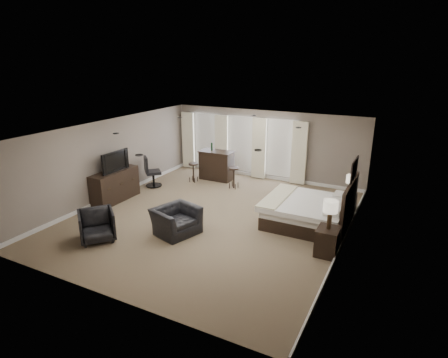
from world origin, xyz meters
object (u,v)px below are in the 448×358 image
at_px(bar_counter, 217,165).
at_px(bar_stool_right, 234,178).
at_px(nightstand_far, 349,203).
at_px(dresser, 115,186).
at_px(lamp_far, 351,185).
at_px(armchair_far, 97,224).
at_px(desk_chair, 153,171).
at_px(armchair_near, 176,216).
at_px(tv, 113,169).
at_px(bar_stool_left, 193,173).
at_px(lamp_near, 330,215).
at_px(bed, 308,200).
at_px(nightstand_near, 327,241).

relative_size(bar_counter, bar_stool_right, 1.67).
xyz_separation_m(nightstand_far, bar_stool_right, (-4.02, 0.32, 0.11)).
bearing_deg(bar_stool_right, dresser, -135.60).
distance_m(lamp_far, bar_counter, 5.14).
xyz_separation_m(armchair_far, desk_chair, (-1.29, 4.03, 0.13)).
height_order(armchair_near, bar_stool_right, armchair_near).
bearing_deg(bar_counter, tv, -118.43).
distance_m(lamp_far, desk_chair, 6.74).
bearing_deg(bar_stool_left, lamp_near, -29.15).
bearing_deg(armchair_near, desk_chair, 63.23).
height_order(lamp_far, dresser, lamp_far).
distance_m(armchair_near, bar_stool_right, 3.93).
bearing_deg(desk_chair, armchair_near, 179.20).
xyz_separation_m(bed, bar_stool_right, (-3.13, 1.77, -0.33)).
distance_m(nightstand_far, bar_stool_right, 4.03).
xyz_separation_m(nightstand_near, lamp_near, (0.00, 0.00, 0.68)).
bearing_deg(nightstand_near, lamp_far, 90.00).
height_order(bed, bar_stool_right, bed).
distance_m(bar_counter, bar_stool_left, 0.94).
bearing_deg(tv, bed, -79.92).
xyz_separation_m(bed, desk_chair, (-5.80, 0.62, -0.15)).
xyz_separation_m(nightstand_near, bar_stool_left, (-5.66, 3.16, 0.03)).
relative_size(lamp_near, lamp_far, 1.15).
bearing_deg(lamp_near, tv, 176.87).
bearing_deg(tv, lamp_near, -93.13).
height_order(armchair_far, bar_stool_right, armchair_far).
height_order(lamp_near, bar_stool_right, lamp_near).
bearing_deg(nightstand_far, lamp_near, -90.00).
xyz_separation_m(dresser, desk_chair, (0.23, 1.69, 0.06)).
height_order(nightstand_far, armchair_far, armchair_far).
distance_m(nightstand_far, bar_stool_left, 5.67).
xyz_separation_m(tv, bar_stool_left, (1.26, 2.78, -0.72)).
bearing_deg(lamp_near, bar_stool_right, 141.26).
xyz_separation_m(lamp_near, armchair_near, (-3.81, -0.71, -0.53)).
bearing_deg(armchair_near, bar_stool_left, 42.84).
bearing_deg(bar_counter, bar_stool_left, -131.97).
bearing_deg(bar_stool_right, desk_chair, -156.69).
relative_size(lamp_near, armchair_far, 0.80).
relative_size(nightstand_far, desk_chair, 0.49).
xyz_separation_m(bed, lamp_far, (0.89, 1.45, 0.14)).
distance_m(bed, nightstand_far, 1.76).
xyz_separation_m(tv, bar_stool_right, (2.90, 2.84, -0.70)).
height_order(nightstand_far, bar_stool_right, bar_stool_right).
distance_m(bar_stool_left, desk_chair, 1.51).
bearing_deg(tv, nightstand_far, -69.98).
xyz_separation_m(dresser, armchair_near, (3.11, -1.08, -0.02)).
bearing_deg(bed, desk_chair, 173.87).
bearing_deg(lamp_near, dresser, 176.87).
height_order(bar_counter, desk_chair, desk_chair).
xyz_separation_m(bed, armchair_near, (-2.92, -2.16, -0.22)).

